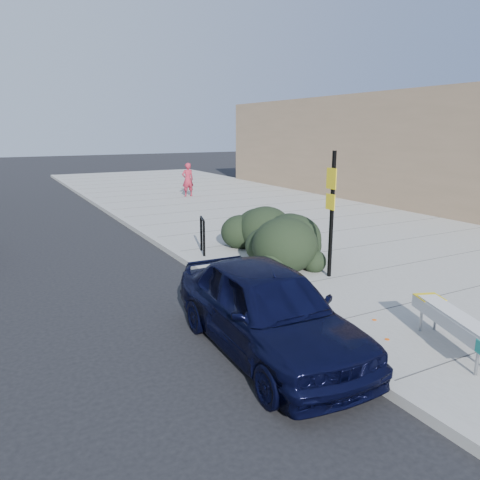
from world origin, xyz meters
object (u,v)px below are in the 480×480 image
(bike_rack, at_px, (203,232))
(sign_post, at_px, (331,208))
(pedestrian, at_px, (188,180))
(sedan_navy, at_px, (267,309))
(bench, at_px, (456,322))

(bike_rack, height_order, sign_post, sign_post)
(pedestrian, bearing_deg, bike_rack, 69.88)
(bike_rack, bearing_deg, sedan_navy, -86.78)
(bike_rack, relative_size, sedan_navy, 0.23)
(sign_post, bearing_deg, bench, -98.63)
(sedan_navy, bearing_deg, pedestrian, 73.99)
(sign_post, relative_size, pedestrian, 1.70)
(bench, xyz_separation_m, bike_rack, (-1.02, 7.27, 0.13))
(pedestrian, bearing_deg, bench, 80.88)
(bench, xyz_separation_m, sedan_navy, (-2.42, 1.62, 0.11))
(sign_post, bearing_deg, pedestrian, 82.48)
(bench, height_order, bike_rack, bike_rack)
(bike_rack, bearing_deg, sign_post, -45.51)
(pedestrian, bearing_deg, sedan_navy, 72.05)
(sedan_navy, bearing_deg, bike_rack, 78.28)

